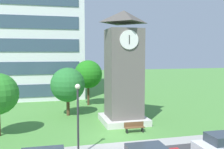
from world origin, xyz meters
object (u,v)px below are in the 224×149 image
(clock_tower, at_px, (124,73))
(street_lamp, at_px, (78,111))
(tree_near_tower, at_px, (88,74))
(tree_streetside, at_px, (68,85))
(park_bench, at_px, (134,127))

(clock_tower, distance_m, street_lamp, 9.36)
(street_lamp, bearing_deg, tree_near_tower, 78.48)
(street_lamp, height_order, tree_streetside, tree_streetside)
(park_bench, height_order, street_lamp, street_lamp)
(street_lamp, xyz_separation_m, tree_streetside, (0.31, 11.70, 0.31))
(clock_tower, relative_size, tree_streetside, 2.07)
(clock_tower, xyz_separation_m, park_bench, (-0.03, -3.35, -4.52))
(street_lamp, distance_m, tree_streetside, 11.70)
(park_bench, distance_m, tree_near_tower, 13.36)
(tree_streetside, bearing_deg, tree_near_tower, 58.34)
(clock_tower, bearing_deg, park_bench, -90.55)
(street_lamp, distance_m, tree_near_tower, 17.08)
(tree_streetside, height_order, tree_near_tower, tree_near_tower)
(clock_tower, xyz_separation_m, tree_streetside, (-5.15, 4.31, -1.54))
(clock_tower, xyz_separation_m, tree_near_tower, (-2.05, 9.33, -0.85))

